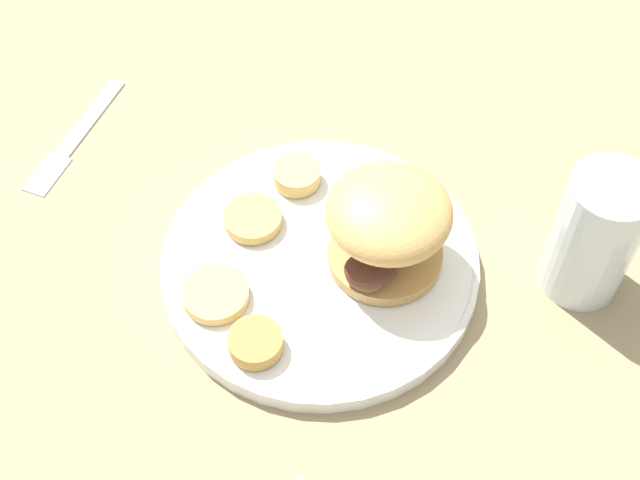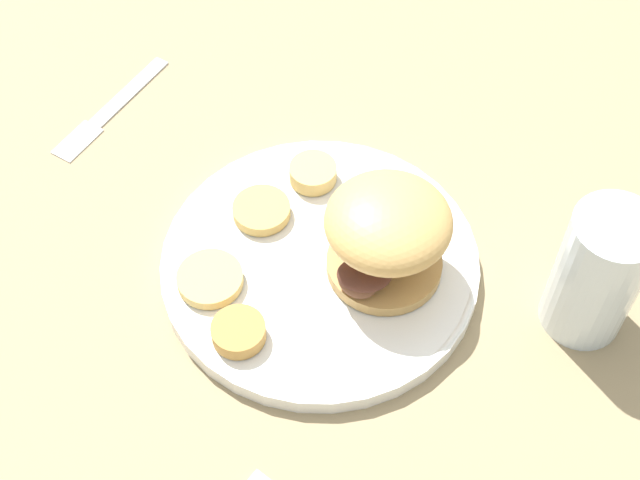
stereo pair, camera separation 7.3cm
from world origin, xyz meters
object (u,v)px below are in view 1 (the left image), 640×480
fork (76,136)px  drinking_glass (595,236)px  dinner_plate (320,263)px  sandwich (387,225)px

fork → drinking_glass: size_ratio=1.04×
drinking_glass → dinner_plate: bearing=-27.4°
dinner_plate → drinking_glass: 0.22m
dinner_plate → sandwich: 0.08m
sandwich → drinking_glass: bearing=152.5°
fork → drinking_glass: (-0.34, 0.34, 0.06)m
dinner_plate → fork: 0.28m
drinking_glass → sandwich: bearing=-27.5°
dinner_plate → sandwich: sandwich is taller
sandwich → fork: sandwich is taller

